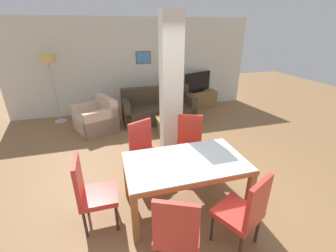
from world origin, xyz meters
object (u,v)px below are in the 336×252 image
(dining_chair_far_right, at_px, (189,141))
(coffee_table, at_px, (169,126))
(bottle, at_px, (179,115))
(tv_screen, at_px, (198,82))
(dining_table, at_px, (185,170))
(sofa, at_px, (158,110))
(dining_chair_far_left, at_px, (145,149))
(armchair, at_px, (97,119))
(floor_lamp, at_px, (49,65))
(dining_chair_head_left, at_px, (91,190))
(dining_chair_near_right, at_px, (245,210))
(dining_chair_near_left, at_px, (177,230))
(tv_stand, at_px, (197,99))

(dining_chair_far_right, bearing_deg, coffee_table, -68.43)
(bottle, bearing_deg, tv_screen, 56.42)
(dining_table, xyz_separation_m, sofa, (0.44, 3.38, -0.31))
(dining_chair_far_left, distance_m, armchair, 2.46)
(coffee_table, bearing_deg, sofa, 92.03)
(coffee_table, bearing_deg, floor_lamp, 149.02)
(dining_chair_head_left, height_order, dining_chair_far_right, same)
(dining_chair_near_right, height_order, sofa, dining_chair_near_right)
(dining_chair_head_left, height_order, sofa, dining_chair_head_left)
(dining_chair_head_left, bearing_deg, tv_screen, 142.58)
(dining_chair_far_left, xyz_separation_m, armchair, (-0.81, 2.30, -0.26))
(dining_chair_near_left, bearing_deg, coffee_table, 99.82)
(bottle, height_order, floor_lamp, floor_lamp)
(tv_stand, bearing_deg, bottle, -123.58)
(dining_table, height_order, tv_stand, dining_table)
(dining_chair_far_right, distance_m, bottle, 1.35)
(dining_chair_near_left, bearing_deg, dining_table, 90.00)
(dining_chair_near_right, bearing_deg, dining_chair_far_right, 63.81)
(dining_table, bearing_deg, coffee_table, 78.76)
(dining_chair_near_left, xyz_separation_m, sofa, (0.84, 4.25, -0.25))
(sofa, height_order, tv_stand, sofa)
(floor_lamp, bearing_deg, dining_chair_near_right, -61.33)
(dining_table, bearing_deg, dining_chair_near_right, -63.72)
(dining_chair_far_right, height_order, armchair, dining_chair_far_right)
(sofa, bearing_deg, dining_table, 82.65)
(armchair, bearing_deg, sofa, -105.80)
(floor_lamp, bearing_deg, tv_stand, 2.37)
(dining_table, distance_m, dining_chair_near_left, 0.96)
(bottle, relative_size, tv_stand, 0.22)
(dining_chair_far_left, distance_m, dining_chair_far_right, 0.81)
(dining_chair_far_left, distance_m, coffee_table, 1.78)
(dining_chair_head_left, height_order, armchair, dining_chair_head_left)
(dining_chair_far_right, height_order, sofa, dining_chair_far_right)
(dining_chair_near_left, bearing_deg, sofa, 103.74)
(dining_chair_far_left, height_order, coffee_table, dining_chair_far_left)
(tv_screen, xyz_separation_m, floor_lamp, (-4.16, -0.17, 0.73))
(dining_chair_far_left, bearing_deg, dining_table, 90.00)
(sofa, height_order, coffee_table, sofa)
(tv_stand, bearing_deg, dining_chair_near_right, -107.05)
(bottle, bearing_deg, dining_chair_head_left, -130.46)
(armchair, distance_m, bottle, 2.10)
(armchair, distance_m, floor_lamp, 1.82)
(dining_chair_near_right, relative_size, dining_chair_far_right, 1.00)
(dining_chair_near_left, height_order, dining_chair_far_right, same)
(dining_table, height_order, armchair, armchair)
(dining_chair_head_left, relative_size, dining_chair_far_left, 1.00)
(dining_chair_far_right, xyz_separation_m, sofa, (0.03, 2.48, -0.25))
(sofa, bearing_deg, armchair, 7.57)
(dining_chair_near_right, height_order, dining_chair_far_right, same)
(tv_screen, relative_size, floor_lamp, 0.54)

